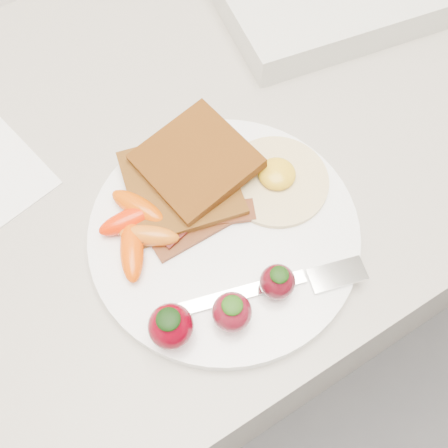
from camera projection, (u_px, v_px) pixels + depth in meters
counter at (181, 282)px, 0.96m from camera, size 2.00×0.60×0.90m
plate at (224, 232)px, 0.50m from camera, size 0.27×0.27×0.02m
toast_lower at (181, 184)px, 0.51m from camera, size 0.13×0.13×0.01m
toast_upper at (196, 161)px, 0.50m from camera, size 0.12×0.12×0.02m
fried_egg at (276, 179)px, 0.51m from camera, size 0.13×0.13×0.02m
bacon_strips at (200, 219)px, 0.49m from camera, size 0.11×0.06×0.01m
baby_carrots at (137, 228)px, 0.48m from camera, size 0.07×0.11×0.02m
strawberries at (217, 311)px, 0.43m from camera, size 0.14×0.05×0.05m
fork at (284, 285)px, 0.46m from camera, size 0.18×0.08×0.00m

